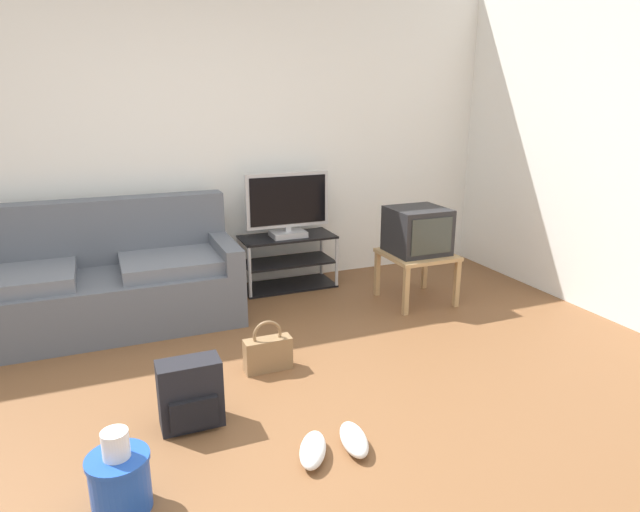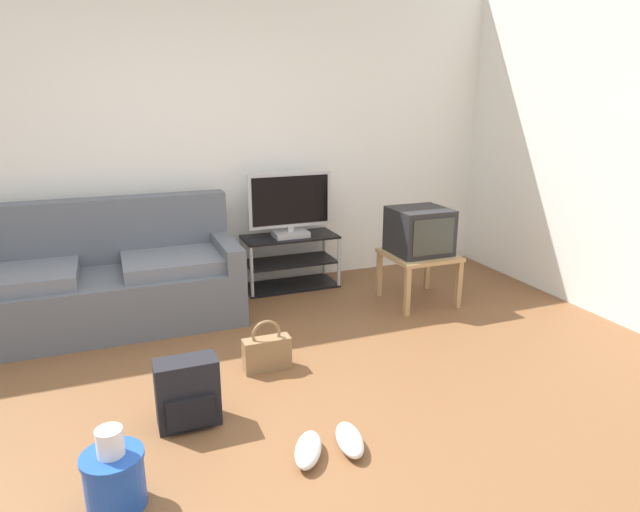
# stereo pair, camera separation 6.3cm
# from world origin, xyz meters

# --- Properties ---
(ground_plane) EXTENTS (9.00, 9.80, 0.02)m
(ground_plane) POSITION_xyz_m (0.00, 0.00, -0.01)
(ground_plane) COLOR brown
(wall_back) EXTENTS (9.00, 0.10, 2.70)m
(wall_back) POSITION_xyz_m (0.00, 2.45, 1.35)
(wall_back) COLOR white
(wall_back) RESTS_ON ground_plane
(wall_right) EXTENTS (0.10, 3.60, 2.70)m
(wall_right) POSITION_xyz_m (3.05, 0.84, 1.35)
(wall_right) COLOR white
(wall_right) RESTS_ON ground_plane
(couch) EXTENTS (2.02, 0.86, 0.92)m
(couch) POSITION_xyz_m (-0.66, 1.89, 0.33)
(couch) COLOR #565B66
(couch) RESTS_ON ground_plane
(tv_stand) EXTENTS (0.84, 0.39, 0.48)m
(tv_stand) POSITION_xyz_m (0.93, 2.16, 0.24)
(tv_stand) COLOR black
(tv_stand) RESTS_ON ground_plane
(flat_tv) EXTENTS (0.75, 0.22, 0.57)m
(flat_tv) POSITION_xyz_m (0.93, 2.13, 0.76)
(flat_tv) COLOR #B2B2B7
(flat_tv) RESTS_ON tv_stand
(side_table) EXTENTS (0.54, 0.54, 0.43)m
(side_table) POSITION_xyz_m (1.81, 1.40, 0.36)
(side_table) COLOR tan
(side_table) RESTS_ON ground_plane
(crt_tv) EXTENTS (0.45, 0.44, 0.38)m
(crt_tv) POSITION_xyz_m (1.81, 1.42, 0.61)
(crt_tv) COLOR #232326
(crt_tv) RESTS_ON side_table
(backpack) EXTENTS (0.33, 0.24, 0.37)m
(backpack) POSITION_xyz_m (-0.27, 0.27, 0.18)
(backpack) COLOR black
(backpack) RESTS_ON ground_plane
(handbag) EXTENTS (0.30, 0.11, 0.34)m
(handbag) POSITION_xyz_m (0.29, 0.70, 0.12)
(handbag) COLOR olive
(handbag) RESTS_ON ground_plane
(cleaning_bucket) EXTENTS (0.26, 0.26, 0.37)m
(cleaning_bucket) POSITION_xyz_m (-0.65, -0.24, 0.15)
(cleaning_bucket) COLOR blue
(cleaning_bucket) RESTS_ON ground_plane
(sneakers_pair) EXTENTS (0.43, 0.31, 0.09)m
(sneakers_pair) POSITION_xyz_m (0.33, -0.23, 0.04)
(sneakers_pair) COLOR white
(sneakers_pair) RESTS_ON ground_plane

